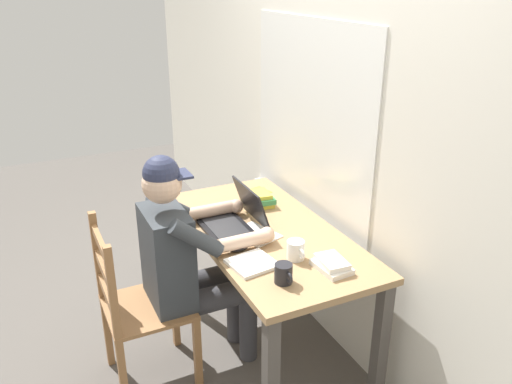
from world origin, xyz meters
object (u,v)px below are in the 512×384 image
Objects in this scene: wooden_chair at (137,307)px; coffee_mug_white at (296,250)px; seated_person at (187,256)px; computer_mouse at (238,248)px; book_stack_main at (259,199)px; book_stack_side at (332,265)px; landscape_photo_print at (260,191)px; desk at (266,248)px; laptop at (236,218)px; coffee_mug_dark at (284,274)px.

coffee_mug_white is at bearing 60.99° from wooden_chair.
computer_mouse is (0.19, 0.20, 0.10)m from seated_person.
wooden_chair is 0.91m from book_stack_main.
wooden_chair is at bearing -90.00° from seated_person.
book_stack_side is (0.54, 0.79, 0.33)m from wooden_chair.
book_stack_side reaches higher than landscape_photo_print.
book_stack_side is (0.15, 0.10, -0.02)m from coffee_mug_white.
desk is at bearing 85.50° from wooden_chair.
landscape_photo_print is (-0.63, 0.43, -0.02)m from computer_mouse.
landscape_photo_print is (-0.44, 0.63, 0.08)m from seated_person.
seated_person is 0.32m from laptop.
seated_person is 0.61m from coffee_mug_dark.
book_stack_main reaches higher than desk.
laptop reaches higher than computer_mouse.
book_stack_side is at bearing 42.58° from computer_mouse.
book_stack_side is at bearing 55.92° from wooden_chair.
landscape_photo_print is at bearing 159.59° from coffee_mug_dark.
book_stack_side is 1.46× the size of landscape_photo_print.
laptop is (-0.05, 0.29, 0.13)m from seated_person.
seated_person is at bearing -64.16° from book_stack_main.
wooden_chair is 0.87m from coffee_mug_white.
coffee_mug_dark is at bearing -33.09° from landscape_photo_print.
coffee_mug_white is at bearing 15.46° from laptop.
wooden_chair is at bearing -124.08° from book_stack_side.
coffee_mug_dark is (0.59, -0.03, -0.01)m from laptop.
coffee_mug_white reaches higher than desk.
coffee_mug_dark is at bearing -2.85° from laptop.
seated_person is 10.09× the size of coffee_mug_white.
desk is 1.12× the size of seated_person.
book_stack_main is at bearing 115.84° from seated_person.
laptop is (-0.10, -0.13, 0.16)m from desk.
desk is at bearing 178.73° from coffee_mug_white.
desk is at bearing -35.48° from landscape_photo_print.
book_stack_main is (-0.25, 0.81, 0.34)m from wooden_chair.
book_stack_side is (0.79, -0.01, -0.01)m from book_stack_main.
desk is 0.55m from landscape_photo_print.
coffee_mug_white is (0.43, 0.12, -0.01)m from laptop.
wooden_chair is 0.68m from laptop.
laptop is at bearing 94.96° from wooden_chair.
landscape_photo_print is (-0.39, 0.33, -0.05)m from laptop.
wooden_chair reaches higher than book_stack_main.
computer_mouse is 0.76m from landscape_photo_print.
laptop is 0.52m from landscape_photo_print.
book_stack_side is at bearing 90.65° from coffee_mug_dark.
seated_person reaches higher than computer_mouse.
wooden_chair reaches higher than desk.
landscape_photo_print is (-0.97, 0.11, -0.02)m from book_stack_side.
wooden_chair is at bearing -85.04° from laptop.
laptop is 0.63m from book_stack_side.
laptop is 2.80× the size of coffee_mug_dark.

